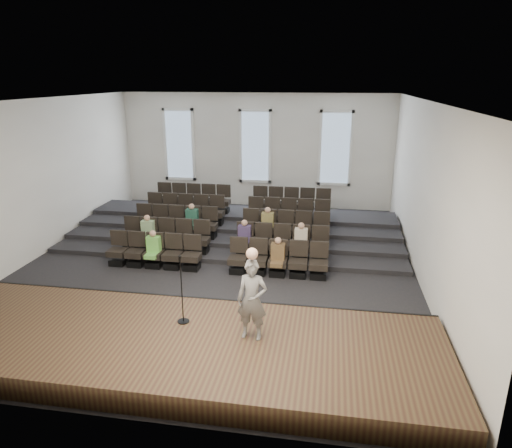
{
  "coord_description": "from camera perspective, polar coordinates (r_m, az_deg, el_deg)",
  "views": [
    {
      "loc": [
        3.32,
        -13.01,
        5.64
      ],
      "look_at": [
        1.1,
        0.5,
        1.21
      ],
      "focal_mm": 32.0,
      "sensor_mm": 36.0,
      "label": 1
    }
  ],
  "objects": [
    {
      "name": "ceiling",
      "position": [
        13.44,
        -5.14,
        15.16
      ],
      "size": [
        12.0,
        14.0,
        0.02
      ],
      "primitive_type": "cube",
      "color": "white",
      "rests_on": "ground"
    },
    {
      "name": "seating_rows",
      "position": [
        15.72,
        -3.32,
        -0.49
      ],
      "size": [
        6.8,
        4.7,
        1.67
      ],
      "color": "black",
      "rests_on": "ground"
    },
    {
      "name": "wall_right",
      "position": [
        13.65,
        20.53,
        3.47
      ],
      "size": [
        0.04,
        14.0,
        5.0
      ],
      "primitive_type": "cube",
      "color": "white",
      "rests_on": "ground"
    },
    {
      "name": "stage",
      "position": [
        10.13,
        -11.71,
        -14.66
      ],
      "size": [
        11.8,
        3.6,
        0.5
      ],
      "primitive_type": "cube",
      "color": "#46361E",
      "rests_on": "ground"
    },
    {
      "name": "stage_lip",
      "position": [
        11.56,
        -8.6,
        -10.09
      ],
      "size": [
        11.8,
        0.06,
        0.52
      ],
      "primitive_type": "cube",
      "color": "black",
      "rests_on": "ground"
    },
    {
      "name": "risers",
      "position": [
        17.39,
        -2.13,
        -0.33
      ],
      "size": [
        11.8,
        4.8,
        0.6
      ],
      "color": "black",
      "rests_on": "ground"
    },
    {
      "name": "mic_stand",
      "position": [
        10.17,
        -9.19,
        -9.66
      ],
      "size": [
        0.27,
        0.27,
        1.59
      ],
      "color": "black",
      "rests_on": "stage"
    },
    {
      "name": "wall_back",
      "position": [
        20.54,
        -0.06,
        9.13
      ],
      "size": [
        12.0,
        0.04,
        5.0
      ],
      "primitive_type": "cube",
      "color": "white",
      "rests_on": "ground"
    },
    {
      "name": "wall_front",
      "position": [
        7.53,
        -17.95,
        -7.68
      ],
      "size": [
        12.0,
        0.04,
        5.0
      ],
      "primitive_type": "cube",
      "color": "white",
      "rests_on": "ground"
    },
    {
      "name": "ground",
      "position": [
        14.56,
        -4.59,
        -4.93
      ],
      "size": [
        14.0,
        14.0,
        0.0
      ],
      "primitive_type": "plane",
      "color": "black",
      "rests_on": "ground"
    },
    {
      "name": "speaker",
      "position": [
        9.32,
        -0.49,
        -9.47
      ],
      "size": [
        0.65,
        0.45,
        1.71
      ],
      "primitive_type": "imported",
      "rotation": [
        0.0,
        0.0,
        -0.07
      ],
      "color": "slate",
      "rests_on": "stage"
    },
    {
      "name": "audience",
      "position": [
        14.65,
        -3.86,
        -1.29
      ],
      "size": [
        5.45,
        2.64,
        1.1
      ],
      "color": "#70C64F",
      "rests_on": "seating_rows"
    },
    {
      "name": "wall_left",
      "position": [
        16.32,
        -25.91,
        5.02
      ],
      "size": [
        0.04,
        14.0,
        5.0
      ],
      "primitive_type": "cube",
      "color": "white",
      "rests_on": "ground"
    },
    {
      "name": "windows",
      "position": [
        20.44,
        -0.1,
        9.66
      ],
      "size": [
        8.44,
        0.1,
        3.24
      ],
      "color": "white",
      "rests_on": "wall_back"
    }
  ]
}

